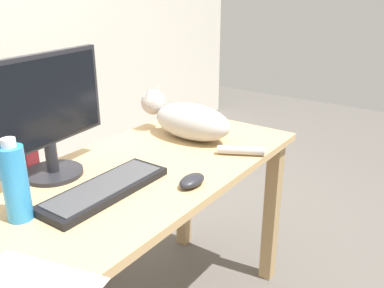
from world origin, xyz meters
name	(u,v)px	position (x,y,z in m)	size (l,w,h in m)	color
desk	(140,200)	(0.00, 0.00, 0.63)	(1.36, 0.63, 0.76)	tan
office_chair	(38,208)	(-0.01, 0.64, 0.39)	(0.48, 0.48, 0.91)	black
monitor	(46,112)	(-0.20, 0.21, 0.98)	(0.48, 0.20, 0.41)	#232328
keyboard	(105,189)	(-0.19, -0.04, 0.77)	(0.44, 0.15, 0.03)	black
cat	(188,119)	(0.37, 0.05, 0.84)	(0.19, 0.61, 0.20)	#B2ADA8
computer_mouse	(192,181)	(0.01, -0.23, 0.77)	(0.11, 0.06, 0.04)	#232328
water_bottle	(15,183)	(-0.43, 0.05, 0.87)	(0.07, 0.07, 0.24)	#2D8CD1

